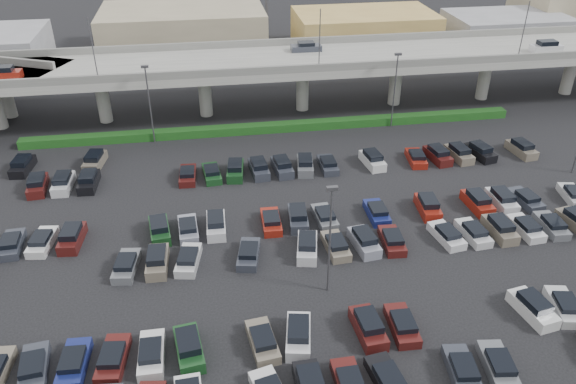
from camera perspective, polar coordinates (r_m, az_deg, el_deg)
The scene contains 6 objects.
ground at distance 55.18m, azimuth 2.24°, elevation -4.55°, with size 280.00×280.00×0.00m, color black.
overpass at distance 80.52m, azimuth -2.22°, elevation 12.78°, with size 150.00×13.00×15.80m.
hedge at distance 76.40m, azimuth -1.32°, elevation 6.59°, with size 66.00×1.60×1.10m, color #123F14.
parked_cars at distance 52.26m, azimuth 2.41°, elevation -5.98°, with size 63.08×41.67×1.67m.
light_poles at distance 52.98m, azimuth -2.42°, elevation 1.80°, with size 66.90×48.38×10.30m.
distant_buildings at distance 111.64m, azimuth 2.54°, elevation 16.21°, with size 138.00×24.00×9.00m.
Camera 1 is at (-9.11, -44.04, 31.96)m, focal length 35.00 mm.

